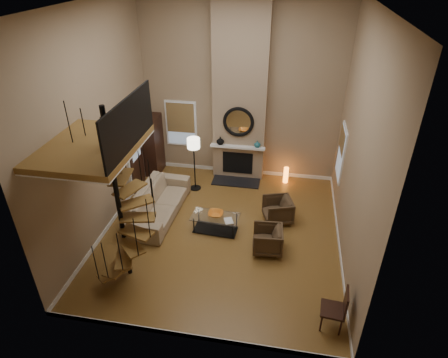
% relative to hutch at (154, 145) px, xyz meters
% --- Properties ---
extents(ground, '(6.00, 6.50, 0.01)m').
position_rel_hutch_xyz_m(ground, '(2.74, -2.83, -0.95)').
color(ground, olive).
rests_on(ground, ground).
extents(back_wall, '(6.00, 0.02, 5.50)m').
position_rel_hutch_xyz_m(back_wall, '(2.74, 0.42, 1.80)').
color(back_wall, '#998163').
rests_on(back_wall, ground).
extents(front_wall, '(6.00, 0.02, 5.50)m').
position_rel_hutch_xyz_m(front_wall, '(2.74, -6.08, 1.80)').
color(front_wall, '#998163').
rests_on(front_wall, ground).
extents(left_wall, '(0.02, 6.50, 5.50)m').
position_rel_hutch_xyz_m(left_wall, '(-0.26, -2.83, 1.80)').
color(left_wall, '#998163').
rests_on(left_wall, ground).
extents(right_wall, '(0.02, 6.50, 5.50)m').
position_rel_hutch_xyz_m(right_wall, '(5.74, -2.83, 1.80)').
color(right_wall, '#998163').
rests_on(right_wall, ground).
extents(ceiling, '(6.00, 6.50, 0.01)m').
position_rel_hutch_xyz_m(ceiling, '(2.74, -2.83, 4.54)').
color(ceiling, silver).
rests_on(ceiling, back_wall).
extents(baseboard_back, '(6.00, 0.02, 0.12)m').
position_rel_hutch_xyz_m(baseboard_back, '(2.74, 0.41, -0.89)').
color(baseboard_back, white).
rests_on(baseboard_back, ground).
extents(baseboard_front, '(6.00, 0.02, 0.12)m').
position_rel_hutch_xyz_m(baseboard_front, '(2.74, -6.07, -0.89)').
color(baseboard_front, white).
rests_on(baseboard_front, ground).
extents(baseboard_left, '(0.02, 6.50, 0.12)m').
position_rel_hutch_xyz_m(baseboard_left, '(-0.25, -2.83, -0.89)').
color(baseboard_left, white).
rests_on(baseboard_left, ground).
extents(baseboard_right, '(0.02, 6.50, 0.12)m').
position_rel_hutch_xyz_m(baseboard_right, '(5.73, -2.83, -0.89)').
color(baseboard_right, white).
rests_on(baseboard_right, ground).
extents(chimney_breast, '(1.60, 0.38, 5.50)m').
position_rel_hutch_xyz_m(chimney_breast, '(2.74, 0.23, 1.80)').
color(chimney_breast, '#947B60').
rests_on(chimney_breast, ground).
extents(hearth, '(1.50, 0.60, 0.04)m').
position_rel_hutch_xyz_m(hearth, '(2.74, -0.26, -0.93)').
color(hearth, black).
rests_on(hearth, ground).
extents(firebox, '(0.95, 0.02, 0.72)m').
position_rel_hutch_xyz_m(firebox, '(2.74, 0.03, -0.40)').
color(firebox, black).
rests_on(firebox, chimney_breast).
extents(mantel, '(1.70, 0.18, 0.06)m').
position_rel_hutch_xyz_m(mantel, '(2.74, -0.05, 0.20)').
color(mantel, white).
rests_on(mantel, chimney_breast).
extents(mirror_frame, '(0.94, 0.10, 0.94)m').
position_rel_hutch_xyz_m(mirror_frame, '(2.74, 0.01, 1.00)').
color(mirror_frame, black).
rests_on(mirror_frame, chimney_breast).
extents(mirror_disc, '(0.80, 0.01, 0.80)m').
position_rel_hutch_xyz_m(mirror_disc, '(2.74, 0.02, 1.00)').
color(mirror_disc, white).
rests_on(mirror_disc, chimney_breast).
extents(vase_left, '(0.24, 0.24, 0.25)m').
position_rel_hutch_xyz_m(vase_left, '(2.19, -0.01, 0.35)').
color(vase_left, black).
rests_on(vase_left, mantel).
extents(vase_right, '(0.20, 0.20, 0.21)m').
position_rel_hutch_xyz_m(vase_right, '(3.34, -0.01, 0.33)').
color(vase_right, '#1C5963').
rests_on(vase_right, mantel).
extents(window_back, '(1.02, 0.06, 1.52)m').
position_rel_hutch_xyz_m(window_back, '(0.84, 0.39, 0.67)').
color(window_back, white).
rests_on(window_back, back_wall).
extents(window_right, '(0.06, 1.02, 1.52)m').
position_rel_hutch_xyz_m(window_right, '(5.72, -0.83, 0.68)').
color(window_right, white).
rests_on(window_right, right_wall).
extents(entry_door, '(0.10, 1.05, 2.16)m').
position_rel_hutch_xyz_m(entry_door, '(-0.21, -1.03, 0.10)').
color(entry_door, white).
rests_on(entry_door, ground).
extents(loft, '(1.70, 2.20, 1.09)m').
position_rel_hutch_xyz_m(loft, '(0.70, -4.63, 2.29)').
color(loft, olive).
rests_on(loft, left_wall).
extents(spiral_stair, '(1.47, 1.47, 4.06)m').
position_rel_hutch_xyz_m(spiral_stair, '(0.96, -4.62, 0.83)').
color(spiral_stair, black).
rests_on(spiral_stair, ground).
extents(hutch, '(0.41, 0.87, 1.96)m').
position_rel_hutch_xyz_m(hutch, '(0.00, 0.00, 0.00)').
color(hutch, black).
rests_on(hutch, ground).
extents(sofa, '(1.15, 2.71, 0.78)m').
position_rel_hutch_xyz_m(sofa, '(0.87, -2.31, -0.55)').
color(sofa, tan).
rests_on(sofa, ground).
extents(armchair_near, '(0.92, 0.91, 0.67)m').
position_rel_hutch_xyz_m(armchair_near, '(4.21, -2.03, -0.60)').
color(armchair_near, '#473420').
rests_on(armchair_near, ground).
extents(armchair_far, '(0.77, 0.75, 0.65)m').
position_rel_hutch_xyz_m(armchair_far, '(4.04, -3.33, -0.60)').
color(armchair_far, '#473420').
rests_on(armchair_far, ground).
extents(coffee_table, '(1.26, 0.69, 0.46)m').
position_rel_hutch_xyz_m(coffee_table, '(2.57, -2.77, -0.67)').
color(coffee_table, silver).
rests_on(coffee_table, ground).
extents(bowl, '(0.39, 0.39, 0.10)m').
position_rel_hutch_xyz_m(bowl, '(2.57, -2.72, -0.45)').
color(bowl, orange).
rests_on(bowl, coffee_table).
extents(book, '(0.30, 0.34, 0.03)m').
position_rel_hutch_xyz_m(book, '(2.92, -2.92, -0.49)').
color(book, gray).
rests_on(book, coffee_table).
extents(floor_lamp, '(0.38, 0.38, 1.70)m').
position_rel_hutch_xyz_m(floor_lamp, '(1.55, -0.84, 0.46)').
color(floor_lamp, black).
rests_on(floor_lamp, ground).
extents(accent_lamp, '(0.15, 0.15, 0.54)m').
position_rel_hutch_xyz_m(accent_lamp, '(4.29, 0.03, -0.70)').
color(accent_lamp, orange).
rests_on(accent_lamp, ground).
extents(side_chair, '(0.49, 0.49, 0.97)m').
position_rel_hutch_xyz_m(side_chair, '(5.46, -5.31, -0.42)').
color(side_chair, black).
rests_on(side_chair, ground).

